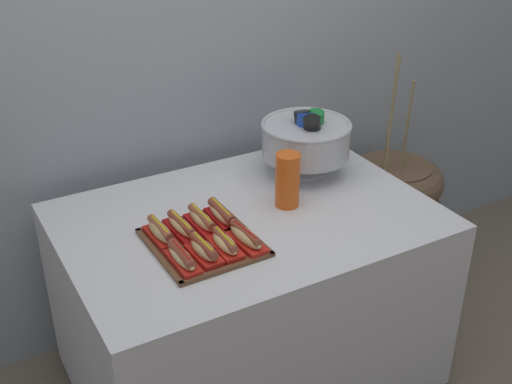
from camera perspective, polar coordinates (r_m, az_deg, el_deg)
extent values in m
plane|color=#7A6B5B|center=(2.76, -0.64, -15.74)|extent=(10.00, 10.00, 0.00)
cube|color=#9EA8B2|center=(2.59, -7.32, 14.33)|extent=(6.00, 0.10, 2.60)
cube|color=silver|center=(2.50, -0.69, -9.14)|extent=(1.29, 0.90, 0.72)
cylinder|color=black|center=(2.78, 12.82, -15.53)|extent=(0.05, 0.05, 0.04)
cylinder|color=black|center=(2.84, -13.76, -14.57)|extent=(0.05, 0.05, 0.04)
cylinder|color=black|center=(3.17, 4.87, -8.51)|extent=(0.05, 0.05, 0.04)
cylinder|color=brown|center=(3.18, 11.49, -2.72)|extent=(0.33, 0.33, 0.62)
torus|color=brown|center=(3.30, 11.11, -6.20)|extent=(0.51, 0.51, 0.14)
torus|color=brown|center=(3.22, 11.36, -3.91)|extent=(0.52, 0.52, 0.14)
torus|color=brown|center=(3.14, 11.63, -1.51)|extent=(0.49, 0.49, 0.14)
torus|color=brown|center=(3.06, 11.90, 1.01)|extent=(0.45, 0.45, 0.14)
cylinder|color=#937F56|center=(2.89, 11.76, 6.72)|extent=(0.06, 0.06, 0.52)
cylinder|color=#937F56|center=(2.90, 13.05, 5.62)|extent=(0.03, 0.05, 0.43)
cylinder|color=#937F56|center=(2.89, 11.74, 6.66)|extent=(0.01, 0.04, 0.52)
cube|color=brown|center=(2.14, -4.62, -4.46)|extent=(0.34, 0.37, 0.01)
cube|color=brown|center=(2.01, -2.44, -6.59)|extent=(0.33, 0.02, 0.01)
cube|color=brown|center=(2.27, -6.55, -2.28)|extent=(0.33, 0.02, 0.01)
cube|color=brown|center=(2.08, -8.52, -5.44)|extent=(0.02, 0.36, 0.01)
cube|color=brown|center=(2.20, -0.95, -3.20)|extent=(0.02, 0.36, 0.01)
cube|color=red|center=(2.03, -6.46, -6.09)|extent=(0.06, 0.17, 0.02)
ellipsoid|color=#E0BC7F|center=(2.02, -6.49, -5.64)|extent=(0.05, 0.16, 0.04)
cylinder|color=brown|center=(2.01, -6.51, -5.39)|extent=(0.03, 0.15, 0.03)
cylinder|color=red|center=(2.01, -6.53, -5.05)|extent=(0.01, 0.13, 0.01)
cube|color=red|center=(2.06, -4.56, -5.51)|extent=(0.07, 0.15, 0.02)
ellipsoid|color=#E0BC7F|center=(2.04, -4.58, -4.98)|extent=(0.06, 0.14, 0.04)
cylinder|color=brown|center=(2.04, -4.59, -4.69)|extent=(0.04, 0.14, 0.03)
cylinder|color=yellow|center=(2.03, -4.61, -4.36)|extent=(0.01, 0.12, 0.01)
cube|color=red|center=(2.08, -2.70, -4.95)|extent=(0.07, 0.16, 0.02)
ellipsoid|color=#E0BC7F|center=(2.07, -2.72, -4.45)|extent=(0.06, 0.15, 0.04)
cylinder|color=#9E4C38|center=(2.07, -2.72, -4.18)|extent=(0.03, 0.14, 0.03)
cylinder|color=yellow|center=(2.06, -2.73, -3.89)|extent=(0.01, 0.12, 0.01)
cube|color=red|center=(2.11, -0.90, -4.39)|extent=(0.08, 0.19, 0.02)
ellipsoid|color=#E0BC7F|center=(2.10, -0.91, -3.87)|extent=(0.06, 0.17, 0.04)
cylinder|color=brown|center=(2.09, -0.91, -3.58)|extent=(0.04, 0.16, 0.03)
cylinder|color=red|center=(2.09, -0.91, -3.30)|extent=(0.02, 0.13, 0.01)
cube|color=red|center=(2.16, -8.29, -3.93)|extent=(0.07, 0.17, 0.02)
ellipsoid|color=tan|center=(2.15, -8.33, -3.39)|extent=(0.06, 0.16, 0.04)
cylinder|color=#A8563D|center=(2.14, -8.36, -3.09)|extent=(0.03, 0.15, 0.03)
cylinder|color=yellow|center=(2.13, -8.38, -2.80)|extent=(0.01, 0.13, 0.01)
cube|color=#B21414|center=(2.18, -6.48, -3.42)|extent=(0.07, 0.18, 0.02)
ellipsoid|color=#E0BC7F|center=(2.17, -6.51, -2.97)|extent=(0.06, 0.17, 0.04)
cylinder|color=brown|center=(2.17, -6.52, -2.72)|extent=(0.04, 0.16, 0.03)
cylinder|color=yellow|center=(2.16, -6.54, -2.43)|extent=(0.01, 0.14, 0.01)
cube|color=red|center=(2.21, -4.71, -2.92)|extent=(0.07, 0.17, 0.02)
ellipsoid|color=#E0BC7F|center=(2.20, -4.73, -2.43)|extent=(0.05, 0.16, 0.04)
cylinder|color=#A8563D|center=(2.19, -4.75, -2.15)|extent=(0.03, 0.16, 0.03)
cylinder|color=yellow|center=(2.19, -4.76, -1.86)|extent=(0.01, 0.14, 0.01)
cube|color=#B21414|center=(2.24, -2.99, -2.42)|extent=(0.06, 0.18, 0.02)
ellipsoid|color=beige|center=(2.23, -3.00, -1.94)|extent=(0.05, 0.16, 0.04)
cylinder|color=brown|center=(2.22, -3.01, -1.67)|extent=(0.04, 0.16, 0.03)
cylinder|color=yellow|center=(2.21, -3.02, -1.34)|extent=(0.01, 0.13, 0.01)
cylinder|color=silver|center=(2.59, 4.27, 1.86)|extent=(0.18, 0.18, 0.02)
cone|color=silver|center=(2.57, 4.30, 2.64)|extent=(0.06, 0.06, 0.06)
cylinder|color=silver|center=(2.53, 4.37, 4.56)|extent=(0.34, 0.34, 0.13)
torus|color=silver|center=(2.51, 4.43, 5.89)|extent=(0.35, 0.35, 0.02)
cylinder|color=#197A33|center=(2.54, 5.20, 5.76)|extent=(0.10, 0.11, 0.13)
cylinder|color=black|center=(2.53, 4.16, 5.70)|extent=(0.08, 0.11, 0.14)
cylinder|color=#1E47B2|center=(2.51, 4.30, 5.53)|extent=(0.09, 0.10, 0.14)
cylinder|color=black|center=(2.49, 4.95, 5.29)|extent=(0.11, 0.11, 0.15)
cylinder|color=#EA5B19|center=(2.33, 2.75, 0.12)|extent=(0.09, 0.09, 0.12)
cylinder|color=#EA5B19|center=(2.32, 2.76, 0.58)|extent=(0.09, 0.09, 0.12)
cylinder|color=#EA5B19|center=(2.31, 2.77, 1.04)|extent=(0.09, 0.09, 0.12)
cylinder|color=#EA5B19|center=(2.30, 2.78, 1.50)|extent=(0.09, 0.09, 0.12)
cylinder|color=#EA5B19|center=(2.29, 2.79, 1.97)|extent=(0.09, 0.09, 0.12)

